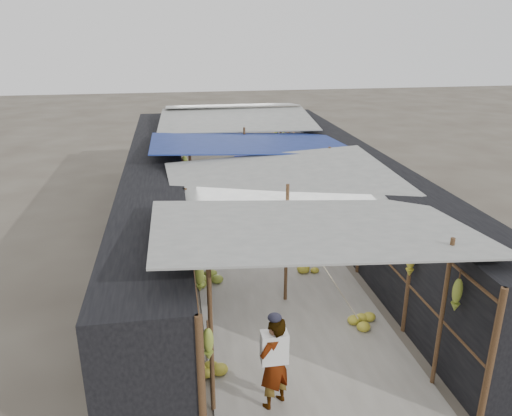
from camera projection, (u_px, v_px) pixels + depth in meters
ground at (327, 396)px, 7.93m from camera, size 80.00×80.00×0.00m
aisle_slab at (258, 236)px, 13.95m from camera, size 3.60×16.00×0.02m
stall_left at (157, 203)px, 13.14m from camera, size 1.40×15.00×2.30m
stall_right at (353, 192)px, 13.98m from camera, size 1.40×15.00×2.30m
crate_near at (278, 234)px, 13.69m from camera, size 0.59×0.49×0.32m
crate_mid at (314, 251)px, 12.72m from camera, size 0.55×0.47×0.29m
crate_back at (222, 186)px, 17.85m from camera, size 0.55×0.50×0.28m
black_basin at (270, 204)px, 16.20m from camera, size 0.67×0.67×0.20m
vendor_elderly at (274, 363)px, 7.47m from camera, size 0.68×0.63×1.55m
shopper_blue at (238, 180)px, 16.73m from camera, size 0.82×0.74×1.39m
vendor_seated at (267, 187)px, 16.76m from camera, size 0.51×0.66×0.89m
market_canopy at (257, 149)px, 13.47m from camera, size 5.62×15.20×2.77m
hanging_bananas at (261, 177)px, 13.56m from camera, size 3.96×14.37×0.82m
floor_bananas at (241, 237)px, 13.55m from camera, size 3.66×10.35×0.34m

